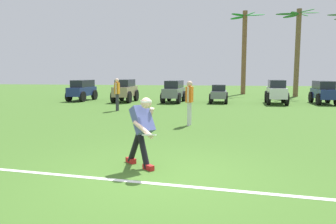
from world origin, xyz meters
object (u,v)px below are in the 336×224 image
frisbee_thrower (142,128)px  teammate_midfield (117,91)px  parked_car_slot_d (219,93)px  palm_tree_left_of_centre (297,47)px  parked_car_slot_f (324,92)px  parked_car_slot_e (276,91)px  parked_car_slot_c (174,91)px  frisbee_in_flight (149,135)px  parked_car_slot_a (82,90)px  parked_car_slot_b (125,90)px  teammate_near_sideline (189,99)px  palm_tree_far_left (244,48)px

frisbee_thrower → teammate_midfield: size_ratio=0.89×
parked_car_slot_d → palm_tree_left_of_centre: palm_tree_left_of_centre is taller
parked_car_slot_f → parked_car_slot_e: bearing=-170.2°
parked_car_slot_f → parked_car_slot_d: bearing=-178.6°
parked_car_slot_c → parked_car_slot_e: 6.07m
frisbee_in_flight → teammate_midfield: size_ratio=0.20×
teammate_midfield → parked_car_slot_d: bearing=45.8°
parked_car_slot_f → parked_car_slot_a: bearing=179.9°
parked_car_slot_c → parked_car_slot_f: bearing=2.1°
parked_car_slot_a → parked_car_slot_b: parked_car_slot_b is taller
parked_car_slot_a → parked_car_slot_f: same height
parked_car_slot_d → parked_car_slot_f: size_ratio=0.92×
teammate_near_sideline → parked_car_slot_b: 9.76m
teammate_near_sideline → teammate_midfield: bearing=134.9°
frisbee_in_flight → parked_car_slot_d: size_ratio=0.14×
frisbee_thrower → palm_tree_far_left: (3.60, 22.16, 3.04)m
parked_car_slot_d → frisbee_thrower: bearing=-96.3°
teammate_near_sideline → parked_car_slot_a: size_ratio=0.63×
parked_car_slot_d → parked_car_slot_e: 3.34m
teammate_midfield → parked_car_slot_b: size_ratio=0.65×
teammate_near_sideline → parked_car_slot_d: teammate_near_sideline is taller
teammate_midfield → palm_tree_far_left: size_ratio=0.23×
frisbee_thrower → parked_car_slot_e: (4.86, 13.72, -0.04)m
teammate_near_sideline → palm_tree_left_of_centre: bearing=65.0°
frisbee_thrower → teammate_midfield: teammate_midfield is taller
parked_car_slot_b → parked_car_slot_c: parked_car_slot_b is taller
frisbee_thrower → parked_car_slot_d: size_ratio=0.62×
parked_car_slot_c → palm_tree_left_of_centre: size_ratio=0.38×
teammate_near_sideline → parked_car_slot_e: bearing=62.7°
teammate_midfield → parked_car_slot_c: (2.12, 4.83, -0.22)m
parked_car_slot_a → parked_car_slot_e: parked_car_slot_e is taller
teammate_midfield → parked_car_slot_c: size_ratio=0.63×
teammate_near_sideline → teammate_midfield: size_ratio=1.00×
teammate_midfield → parked_car_slot_b: 4.80m
frisbee_in_flight → parked_car_slot_d: bearing=84.9°
frisbee_thrower → teammate_near_sideline: bearing=84.7°
frisbee_thrower → teammate_midfield: (-3.33, 9.04, 0.15)m
parked_car_slot_b → palm_tree_far_left: 11.92m
teammate_midfield → palm_tree_left_of_centre: bearing=45.6°
parked_car_slot_a → parked_car_slot_f: 14.92m
parked_car_slot_a → parked_car_slot_b: size_ratio=1.04×
teammate_near_sideline → parked_car_slot_e: size_ratio=0.65×
frisbee_thrower → parked_car_slot_b: bearing=107.3°
teammate_near_sideline → parked_car_slot_c: 8.81m
parked_car_slot_a → parked_car_slot_c: same height
teammate_midfield → parked_car_slot_f: size_ratio=0.64×
frisbee_in_flight → teammate_near_sideline: (0.24, 5.72, 0.19)m
frisbee_in_flight → parked_car_slot_e: (4.62, 14.22, -0.01)m
palm_tree_left_of_centre → parked_car_slot_a: bearing=-158.7°
parked_car_slot_a → parked_car_slot_c: (6.10, -0.34, 0.00)m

